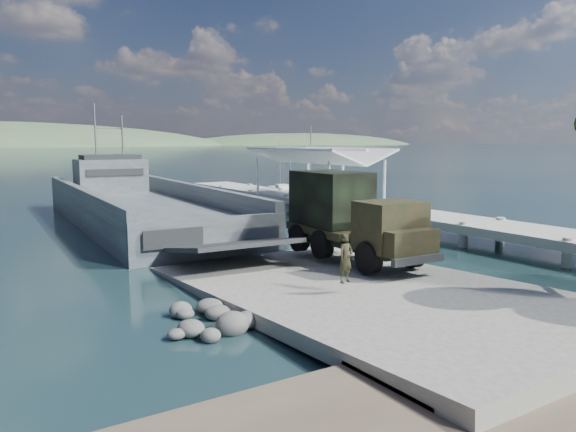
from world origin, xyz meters
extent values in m
plane|color=#173237|center=(0.00, 0.00, 0.00)|extent=(1400.00, 1400.00, 0.00)
cube|color=slate|center=(0.00, -1.00, 0.25)|extent=(10.00, 18.00, 0.50)
cube|color=#A09F96|center=(13.00, 18.00, 1.00)|extent=(4.00, 44.00, 0.50)
cube|color=#41494C|center=(-0.84, 22.04, 0.41)|extent=(9.84, 27.69, 2.27)
cube|color=#41494C|center=(-4.65, 22.28, 2.09)|extent=(2.23, 27.21, 1.18)
cube|color=#41494C|center=(2.96, 21.80, 2.09)|extent=(2.23, 27.21, 1.18)
cube|color=#41494C|center=(-1.68, 8.54, 0.91)|extent=(8.18, 0.87, 2.36)
cube|color=#41494C|center=(-0.28, 31.10, 2.90)|extent=(5.66, 3.96, 2.72)
cube|color=#272A2C|center=(-0.28, 31.10, 4.45)|extent=(4.71, 3.18, 0.36)
cylinder|color=gray|center=(-1.37, 31.17, 6.54)|extent=(0.15, 0.15, 4.54)
cylinder|color=gray|center=(0.81, 31.03, 6.08)|extent=(0.15, 0.15, 3.63)
cylinder|color=black|center=(1.45, 0.45, 1.15)|extent=(0.53, 1.33, 1.31)
cylinder|color=black|center=(3.76, 0.32, 1.15)|extent=(0.53, 1.33, 1.31)
cylinder|color=black|center=(1.64, 3.87, 1.15)|extent=(0.53, 1.33, 1.31)
cylinder|color=black|center=(3.95, 3.74, 1.15)|extent=(0.53, 1.33, 1.31)
cylinder|color=black|center=(1.75, 5.88, 1.15)|extent=(0.53, 1.33, 1.31)
cylinder|color=black|center=(4.07, 5.75, 1.15)|extent=(0.53, 1.33, 1.31)
cube|color=black|center=(2.76, 3.20, 1.31)|extent=(2.64, 7.76, 0.25)
cube|color=black|center=(2.61, 0.48, 2.36)|extent=(2.62, 2.15, 2.01)
cube|color=black|center=(2.54, -0.72, 1.86)|extent=(2.36, 1.03, 1.01)
cube|color=black|center=(2.84, 4.60, 1.66)|extent=(2.77, 4.76, 0.35)
cube|color=black|center=(2.85, 4.81, 3.12)|extent=(2.63, 3.95, 2.52)
cube|color=#272A2C|center=(2.52, -1.22, 1.25)|extent=(2.53, 0.39, 0.30)
imported|color=black|center=(-1.14, -1.31, 1.37)|extent=(0.70, 0.53, 1.74)
cube|color=white|center=(17.45, 27.26, 0.28)|extent=(2.01, 6.12, 0.99)
cube|color=white|center=(17.41, 26.16, 0.94)|extent=(1.61, 1.82, 0.66)
cylinder|color=gray|center=(17.45, 27.26, 3.85)|extent=(0.11, 0.11, 6.61)
cube|color=white|center=(19.70, 36.33, 0.22)|extent=(2.64, 5.13, 0.81)
cube|color=white|center=(19.47, 35.47, 0.76)|extent=(1.58, 1.70, 0.54)
cylinder|color=gray|center=(19.70, 36.33, 3.13)|extent=(0.09, 0.09, 5.37)
camera|label=1|loc=(-13.24, -16.34, 5.85)|focal=35.00mm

